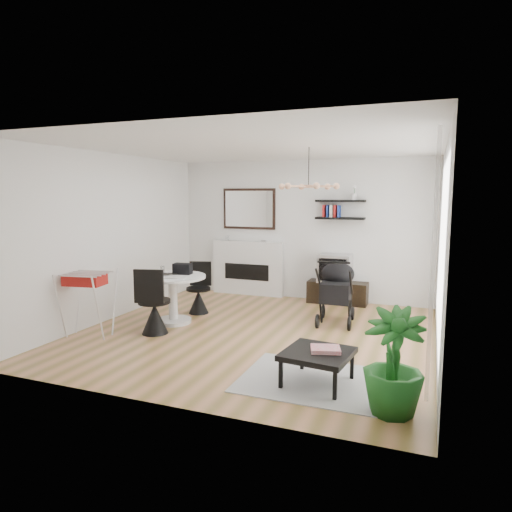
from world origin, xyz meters
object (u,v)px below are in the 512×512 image
at_px(fireplace, 248,261).
at_px(potted_plant, 393,362).
at_px(tv_console, 337,293).
at_px(crt_tv, 335,268).
at_px(coffee_table, 318,355).
at_px(drying_rack, 88,303).
at_px(dining_table, 173,292).
at_px(stroller, 336,294).

height_order(fireplace, potted_plant, fireplace).
distance_m(tv_console, crt_tv, 0.47).
height_order(tv_console, crt_tv, crt_tv).
xyz_separation_m(crt_tv, coffee_table, (0.58, -3.76, -0.35)).
distance_m(drying_rack, potted_plant, 4.37).
bearing_deg(dining_table, drying_rack, -126.03).
relative_size(tv_console, crt_tv, 1.85).
xyz_separation_m(fireplace, potted_plant, (3.20, -4.29, -0.18)).
bearing_deg(fireplace, stroller, -34.31).
distance_m(drying_rack, coffee_table, 3.51).
bearing_deg(crt_tv, drying_rack, -131.24).
bearing_deg(coffee_table, fireplace, 121.58).
xyz_separation_m(coffee_table, potted_plant, (0.81, -0.40, 0.17)).
relative_size(tv_console, stroller, 1.03).
height_order(dining_table, potted_plant, potted_plant).
bearing_deg(drying_rack, stroller, 22.76).
distance_m(stroller, coffee_table, 2.48).
distance_m(dining_table, drying_rack, 1.30).
bearing_deg(coffee_table, crt_tv, 98.71).
distance_m(fireplace, crt_tv, 1.82).
distance_m(coffee_table, potted_plant, 0.92).
distance_m(fireplace, stroller, 2.56).
distance_m(dining_table, coffee_table, 3.11).
distance_m(dining_table, potted_plant, 4.00).
distance_m(tv_console, stroller, 1.35).
bearing_deg(potted_plant, dining_table, 151.51).
relative_size(crt_tv, stroller, 0.55).
height_order(crt_tv, potted_plant, potted_plant).
xyz_separation_m(crt_tv, stroller, (0.29, -1.31, -0.21)).
bearing_deg(dining_table, tv_console, 45.92).
height_order(fireplace, drying_rack, fireplace).
bearing_deg(crt_tv, potted_plant, -71.61).
distance_m(fireplace, potted_plant, 5.36).
bearing_deg(tv_console, potted_plant, -72.29).
bearing_deg(crt_tv, dining_table, -133.41).
distance_m(fireplace, dining_table, 2.41).
bearing_deg(potted_plant, fireplace, 126.69).
bearing_deg(dining_table, fireplace, 82.42).
xyz_separation_m(drying_rack, coffee_table, (3.47, -0.46, -0.17)).
relative_size(stroller, coffee_table, 1.40).
bearing_deg(fireplace, tv_console, -3.89).
xyz_separation_m(fireplace, stroller, (2.10, -1.44, -0.22)).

